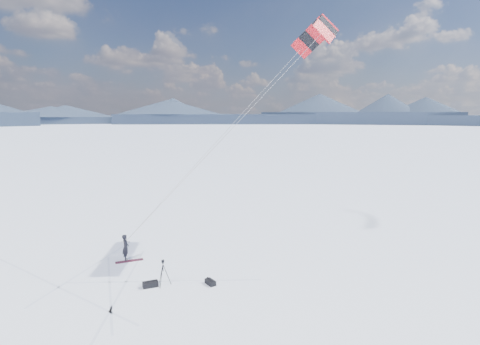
{
  "coord_description": "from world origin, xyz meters",
  "views": [
    {
      "loc": [
        6.7,
        -20.11,
        9.02
      ],
      "look_at": [
        5.86,
        3.84,
        5.44
      ],
      "focal_mm": 30.0,
      "sensor_mm": 36.0,
      "label": 1
    }
  ],
  "objects_px": {
    "snowkiter": "(126,260)",
    "snowboard": "(129,261)",
    "gear_bag_a": "(150,284)",
    "tripod": "(163,269)",
    "gear_bag_b": "(210,282)"
  },
  "relations": [
    {
      "from": "snowboard",
      "to": "tripod",
      "type": "relative_size",
      "value": 1.19
    },
    {
      "from": "snowkiter",
      "to": "gear_bag_b",
      "type": "bearing_deg",
      "value": -141.25
    },
    {
      "from": "tripod",
      "to": "gear_bag_b",
      "type": "height_order",
      "value": "tripod"
    },
    {
      "from": "snowboard",
      "to": "gear_bag_a",
      "type": "distance_m",
      "value": 4.22
    },
    {
      "from": "snowkiter",
      "to": "gear_bag_a",
      "type": "xyz_separation_m",
      "value": [
        2.49,
        -3.75,
        0.16
      ]
    },
    {
      "from": "snowkiter",
      "to": "snowboard",
      "type": "height_order",
      "value": "snowkiter"
    },
    {
      "from": "snowboard",
      "to": "gear_bag_b",
      "type": "height_order",
      "value": "gear_bag_b"
    },
    {
      "from": "snowkiter",
      "to": "tripod",
      "type": "xyz_separation_m",
      "value": [
        3.12,
        -3.49,
        0.9
      ]
    },
    {
      "from": "snowboard",
      "to": "tripod",
      "type": "height_order",
      "value": "tripod"
    },
    {
      "from": "tripod",
      "to": "gear_bag_a",
      "type": "distance_m",
      "value": 1.01
    },
    {
      "from": "tripod",
      "to": "gear_bag_a",
      "type": "xyz_separation_m",
      "value": [
        -0.63,
        -0.25,
        -0.74
      ]
    },
    {
      "from": "snowboard",
      "to": "gear_bag_a",
      "type": "bearing_deg",
      "value": -82.97
    },
    {
      "from": "snowkiter",
      "to": "gear_bag_b",
      "type": "distance_m",
      "value": 6.5
    },
    {
      "from": "tripod",
      "to": "snowkiter",
      "type": "bearing_deg",
      "value": 116.19
    },
    {
      "from": "gear_bag_a",
      "to": "gear_bag_b",
      "type": "distance_m",
      "value": 3.13
    }
  ]
}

